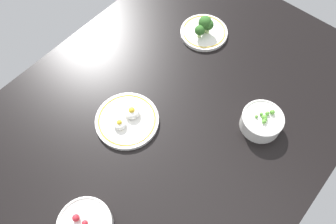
{
  "coord_description": "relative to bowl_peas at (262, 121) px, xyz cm",
  "views": [
    {
      "loc": [
        41.19,
        35.22,
        102.92
      ],
      "look_at": [
        0.0,
        0.0,
        6.0
      ],
      "focal_mm": 35.88,
      "sensor_mm": 36.0,
      "label": 1
    }
  ],
  "objects": [
    {
      "name": "dining_table",
      "position": [
        16.58,
        -25.6,
        -5.15
      ],
      "size": [
        144.99,
        102.88,
        4.0
      ],
      "primitive_type": "cube",
      "color": "black",
      "rests_on": "ground"
    },
    {
      "name": "plate_broccoli",
      "position": [
        -19.62,
        -38.34,
        -0.85
      ],
      "size": [
        18.23,
        18.23,
        8.53
      ],
      "color": "white",
      "rests_on": "dining_table"
    },
    {
      "name": "plate_eggs",
      "position": [
        27.19,
        -34.27,
        -2.01
      ],
      "size": [
        21.13,
        21.13,
        5.13
      ],
      "color": "white",
      "rests_on": "dining_table"
    },
    {
      "name": "bowl_peas",
      "position": [
        0.0,
        0.0,
        0.0
      ],
      "size": [
        13.53,
        13.53,
        7.03
      ],
      "color": "white",
      "rests_on": "dining_table"
    }
  ]
}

